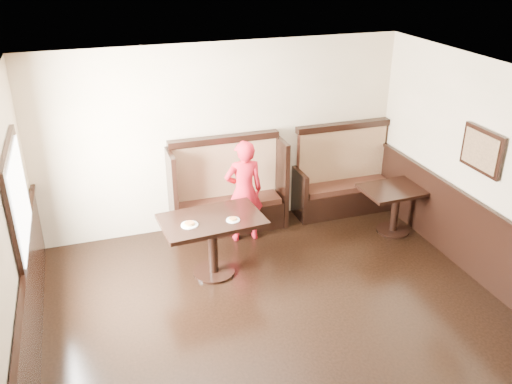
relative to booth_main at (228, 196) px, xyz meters
name	(u,v)px	position (x,y,z in m)	size (l,w,h in m)	color
ground	(314,372)	(0.00, -3.30, -0.53)	(7.00, 7.00, 0.00)	black
room_shell	(279,310)	(-0.30, -3.01, 0.14)	(7.00, 7.00, 7.00)	beige
booth_main	(228,196)	(0.00, 0.00, 0.00)	(1.75, 0.72, 1.45)	black
booth_neighbor	(343,182)	(1.95, 0.00, -0.05)	(1.65, 0.72, 1.45)	black
table_main	(212,231)	(-0.53, -1.17, 0.11)	(1.36, 0.91, 0.83)	black
table_neighbor	(396,199)	(2.36, -0.93, 0.02)	(1.09, 0.74, 0.74)	black
child	(244,191)	(0.13, -0.42, 0.25)	(0.56, 0.37, 1.55)	red
pizza_plate_left	(190,224)	(-0.84, -1.27, 0.32)	(0.22, 0.22, 0.04)	white
pizza_plate_right	(233,219)	(-0.29, -1.31, 0.31)	(0.18, 0.18, 0.03)	white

